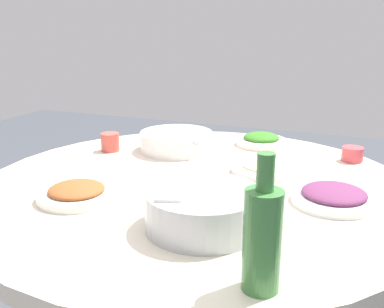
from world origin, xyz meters
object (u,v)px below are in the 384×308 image
at_px(rice_bowl, 203,209).
at_px(tea_cup_far, 352,154).
at_px(round_dining_table, 197,218).
at_px(dish_eggplant, 334,196).
at_px(dish_stirfry, 77,193).
at_px(tea_cup_near, 110,142).
at_px(green_bottle, 262,237).
at_px(dish_greens, 261,140).
at_px(soup_bowl, 176,142).
at_px(dish_noodles, 263,168).

relative_size(rice_bowl, tea_cup_far, 3.75).
xyz_separation_m(round_dining_table, dish_eggplant, (0.01, 0.40, 0.14)).
relative_size(dish_stirfry, tea_cup_near, 3.12).
bearing_deg(green_bottle, dish_greens, -166.61).
xyz_separation_m(rice_bowl, tea_cup_far, (-0.69, 0.30, -0.02)).
bearing_deg(soup_bowl, dish_greens, 125.06).
relative_size(dish_stirfry, tea_cup_far, 2.94).
distance_m(dish_eggplant, dish_noodles, 0.30).
bearing_deg(green_bottle, dish_eggplant, 169.39).
bearing_deg(soup_bowl, green_bottle, 33.34).
bearing_deg(rice_bowl, dish_noodles, 175.28).
relative_size(dish_eggplant, tea_cup_near, 3.26).
distance_m(soup_bowl, tea_cup_far, 0.64).
bearing_deg(rice_bowl, round_dining_table, -156.21).
height_order(round_dining_table, green_bottle, green_bottle).
height_order(rice_bowl, tea_cup_near, rice_bowl).
height_order(dish_stirfry, green_bottle, green_bottle).
bearing_deg(dish_noodles, tea_cup_far, 132.30).
height_order(round_dining_table, dish_greens, dish_greens).
xyz_separation_m(round_dining_table, green_bottle, (0.48, 0.31, 0.22)).
xyz_separation_m(soup_bowl, tea_cup_near, (0.10, -0.23, 0.00)).
relative_size(round_dining_table, tea_cup_near, 19.16).
distance_m(dish_stirfry, dish_noodles, 0.59).
distance_m(rice_bowl, tea_cup_far, 0.75).
bearing_deg(soup_bowl, dish_eggplant, 62.70).
height_order(round_dining_table, dish_noodles, dish_noodles).
bearing_deg(round_dining_table, dish_eggplant, 88.05).
bearing_deg(dish_eggplant, dish_stirfry, -70.37).
bearing_deg(dish_stirfry, round_dining_table, 133.79).
height_order(round_dining_table, tea_cup_far, tea_cup_far).
bearing_deg(dish_stirfry, dish_eggplant, 109.63).
bearing_deg(tea_cup_near, dish_stirfry, 21.00).
bearing_deg(round_dining_table, tea_cup_far, 133.65).
relative_size(round_dining_table, dish_noodles, 6.50).
bearing_deg(rice_bowl, dish_stirfry, -95.59).
xyz_separation_m(round_dining_table, rice_bowl, (0.29, 0.13, 0.17)).
height_order(green_bottle, tea_cup_near, green_bottle).
bearing_deg(dish_eggplant, soup_bowl, -117.30).
bearing_deg(dish_eggplant, green_bottle, -10.61).
height_order(dish_noodles, tea_cup_near, tea_cup_near).
height_order(dish_noodles, tea_cup_far, tea_cup_far).
bearing_deg(dish_stirfry, soup_bowl, 173.86).
bearing_deg(tea_cup_near, dish_eggplant, 75.63).
bearing_deg(soup_bowl, rice_bowl, 29.31).
xyz_separation_m(dish_eggplant, tea_cup_near, (-0.21, -0.83, 0.01)).
xyz_separation_m(dish_eggplant, green_bottle, (0.47, -0.09, 0.08)).
bearing_deg(soup_bowl, dish_noodles, 70.58).
relative_size(soup_bowl, dish_noodles, 1.34).
relative_size(rice_bowl, dish_greens, 1.40).
relative_size(dish_stirfry, dish_noodles, 1.06).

